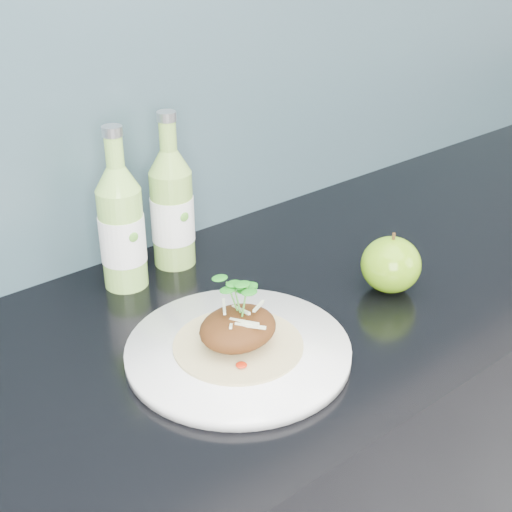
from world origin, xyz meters
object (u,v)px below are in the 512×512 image
object	(u,v)px
green_apple	(391,265)
cider_bottle_right	(172,209)
dinner_plate	(238,351)
cider_bottle_left	(122,228)

from	to	relation	value
green_apple	cider_bottle_right	world-z (taller)	cider_bottle_right
dinner_plate	cider_bottle_right	distance (m)	0.30
cider_bottle_left	cider_bottle_right	size ratio (longest dim) A/B	1.00
cider_bottle_right	dinner_plate	bearing A→B (deg)	-101.57
green_apple	cider_bottle_left	distance (m)	0.41
dinner_plate	green_apple	bearing A→B (deg)	-2.03
cider_bottle_right	cider_bottle_left	bearing A→B (deg)	-168.36
dinner_plate	green_apple	world-z (taller)	green_apple
green_apple	cider_bottle_right	bearing A→B (deg)	126.11
green_apple	dinner_plate	bearing A→B (deg)	177.97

